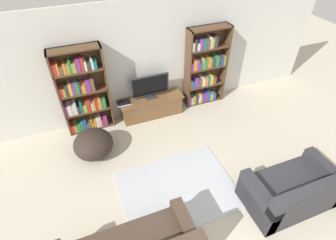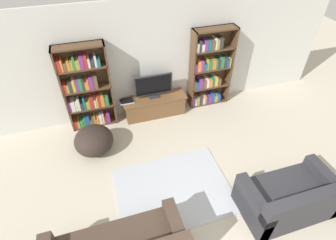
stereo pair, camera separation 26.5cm
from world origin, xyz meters
name	(u,v)px [view 2 (the right image)]	position (x,y,z in m)	size (l,w,h in m)	color
wall_back	(149,60)	(0.00, 4.23, 1.30)	(8.80, 0.06, 2.60)	silver
bookshelf_left	(86,90)	(-1.43, 4.05, 0.92)	(0.99, 0.30, 1.92)	#513823
bookshelf_right	(209,70)	(1.39, 4.05, 0.92)	(0.99, 0.30, 1.92)	#513823
tv_stand	(155,106)	(0.02, 3.95, 0.24)	(1.48, 0.45, 0.48)	brown
television	(153,86)	(0.02, 3.98, 0.79)	(0.88, 0.16, 0.57)	#2D2D33
laptop	(127,101)	(-0.62, 3.99, 0.50)	(0.32, 0.23, 0.03)	silver
area_rug	(173,190)	(-0.24, 1.75, 0.01)	(2.01, 1.54, 0.02)	#B2B7C1
couch_right_sofa	(289,199)	(1.44, 0.85, 0.29)	(1.52, 0.88, 0.82)	#2D2D33
beanbag_ottoman	(94,140)	(-1.46, 3.16, 0.28)	(0.78, 0.78, 0.55)	#2D231E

